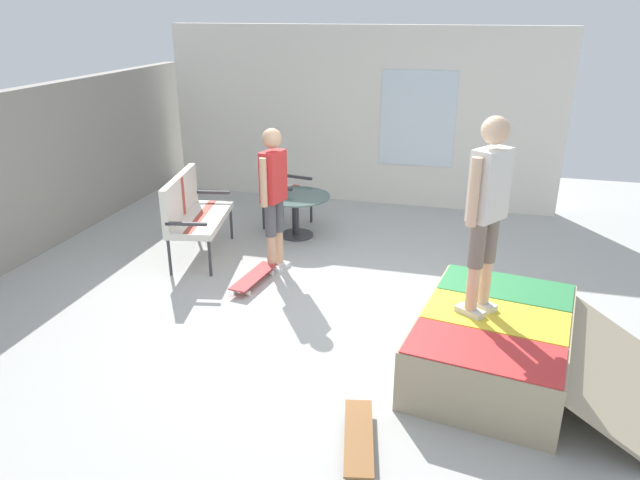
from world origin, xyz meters
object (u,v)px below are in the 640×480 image
patio_chair_near_house (280,183)px  person_skater (487,204)px  patio_table (297,208)px  skateboard_by_bench (254,277)px  skateboard_spare (359,437)px  skate_ramp (497,343)px  patio_bench (191,209)px  person_watching (273,190)px

patio_chair_near_house → person_skater: 4.10m
patio_table → person_skater: person_skater is taller
skateboard_by_bench → person_skater: bearing=-113.5°
person_skater → skateboard_spare: (-1.26, 0.74, -1.38)m
skate_ramp → patio_chair_near_house: 4.19m
patio_chair_near_house → patio_table: size_ratio=1.13×
skateboard_spare → patio_bench: bearing=42.8°
skate_ramp → skateboard_by_bench: size_ratio=2.60×
person_watching → patio_bench: bearing=84.2°
skateboard_by_bench → patio_table: bearing=-1.1°
patio_bench → patio_chair_near_house: same height
patio_table → patio_bench: bearing=132.9°
skateboard_by_bench → skateboard_spare: size_ratio=0.99×
patio_bench → patio_chair_near_house: bearing=-27.0°
skateboard_spare → skate_ramp: bearing=-37.3°
patio_table → person_skater: 3.65m
patio_bench → skateboard_spare: bearing=-137.2°
skateboard_by_bench → skateboard_spare: (-2.29, -1.65, 0.00)m
skate_ramp → skateboard_spare: bearing=142.7°
skate_ramp → person_watching: bearing=58.2°
patio_bench → skateboard_spare: size_ratio=1.62×
patio_bench → skateboard_by_bench: (-0.58, -1.01, -0.53)m
patio_bench → person_skater: (-1.62, -3.39, 0.85)m
patio_bench → skate_ramp: bearing=-114.7°
person_watching → person_skater: bearing=-123.3°
skate_ramp → skateboard_spare: 1.55m
patio_table → person_watching: person_watching is taller
person_watching → skateboard_by_bench: bearing=168.5°
skate_ramp → person_watching: (1.54, 2.48, 0.71)m
person_watching → skateboard_by_bench: size_ratio=2.03×
patio_chair_near_house → person_watching: size_ratio=0.61×
person_watching → skateboard_spare: (-2.76, -1.55, -0.88)m
skate_ramp → skateboard_by_bench: bearing=67.5°
skate_ramp → skateboard_by_bench: 2.80m
person_watching → person_skater: size_ratio=1.03×
skateboard_by_bench → patio_bench: bearing=60.2°
patio_chair_near_house → skateboard_spare: (-4.22, -1.97, -0.53)m
person_watching → skateboard_spare: size_ratio=2.02×
skateboard_by_bench → skateboard_spare: 2.82m
patio_chair_near_house → skateboard_spare: 4.69m
patio_table → person_watching: bearing=-176.6°
skate_ramp → patio_chair_near_house: size_ratio=2.09×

